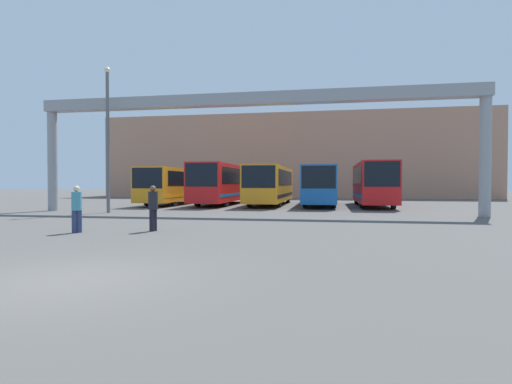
% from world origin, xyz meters
% --- Properties ---
extents(ground_plane, '(200.00, 200.00, 0.00)m').
position_xyz_m(ground_plane, '(0.00, 0.00, 0.00)').
color(ground_plane, '#514F4C').
extents(building_backdrop, '(48.78, 12.00, 10.52)m').
position_xyz_m(building_backdrop, '(0.00, 48.03, 5.26)').
color(building_backdrop, tan).
rests_on(building_backdrop, ground).
extents(overhead_gantry, '(26.71, 0.80, 7.16)m').
position_xyz_m(overhead_gantry, '(0.00, 16.75, 5.96)').
color(overhead_gantry, gray).
rests_on(overhead_gantry, ground).
extents(bus_slot_0, '(2.57, 11.00, 3.04)m').
position_xyz_m(bus_slot_0, '(-8.19, 25.89, 1.75)').
color(bus_slot_0, orange).
rests_on(bus_slot_0, ground).
extents(bus_slot_1, '(2.60, 11.61, 3.34)m').
position_xyz_m(bus_slot_1, '(-4.10, 26.20, 1.92)').
color(bus_slot_1, red).
rests_on(bus_slot_1, ground).
extents(bus_slot_2, '(2.61, 11.97, 3.14)m').
position_xyz_m(bus_slot_2, '(0.00, 26.38, 1.81)').
color(bus_slot_2, orange).
rests_on(bus_slot_2, ground).
extents(bus_slot_3, '(2.51, 12.16, 3.08)m').
position_xyz_m(bus_slot_3, '(4.10, 26.48, 1.78)').
color(bus_slot_3, '#1959A5').
rests_on(bus_slot_3, ground).
extents(bus_slot_4, '(2.50, 10.51, 3.35)m').
position_xyz_m(bus_slot_4, '(8.19, 25.65, 1.93)').
color(bus_slot_4, red).
rests_on(bus_slot_4, ground).
extents(pedestrian_near_right, '(0.36, 0.36, 1.72)m').
position_xyz_m(pedestrian_near_right, '(-1.75, 7.44, 0.91)').
color(pedestrian_near_right, black).
rests_on(pedestrian_near_right, ground).
extents(pedestrian_mid_left, '(0.36, 0.36, 1.71)m').
position_xyz_m(pedestrian_mid_left, '(-4.29, 6.50, 0.91)').
color(pedestrian_mid_left, navy).
rests_on(pedestrian_mid_left, ground).
extents(lamp_post, '(0.36, 0.36, 8.88)m').
position_xyz_m(lamp_post, '(-8.53, 15.79, 4.81)').
color(lamp_post, '#595B60').
rests_on(lamp_post, ground).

